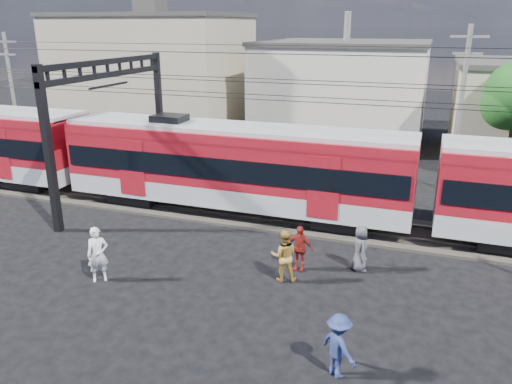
% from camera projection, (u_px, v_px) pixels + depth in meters
% --- Properties ---
extents(ground, '(120.00, 120.00, 0.00)m').
position_uv_depth(ground, '(248.00, 316.00, 15.25)').
color(ground, black).
rests_on(ground, ground).
extents(track_bed, '(70.00, 3.40, 0.12)m').
position_uv_depth(track_bed, '(310.00, 222.00, 22.38)').
color(track_bed, '#2D2823').
rests_on(track_bed, ground).
extents(rail_near, '(70.00, 0.12, 0.12)m').
position_uv_depth(rail_near, '(306.00, 225.00, 21.67)').
color(rail_near, '#59544C').
rests_on(rail_near, track_bed).
extents(rail_far, '(70.00, 0.12, 0.12)m').
position_uv_depth(rail_far, '(314.00, 213.00, 23.01)').
color(rail_far, '#59544C').
rests_on(rail_far, track_bed).
extents(commuter_train, '(50.30, 3.08, 4.17)m').
position_uv_depth(commuter_train, '(238.00, 164.00, 22.72)').
color(commuter_train, black).
rests_on(commuter_train, ground).
extents(catenary, '(70.00, 9.30, 7.52)m').
position_uv_depth(catenary, '(134.00, 99.00, 23.49)').
color(catenary, black).
rests_on(catenary, ground).
extents(building_west, '(14.28, 10.20, 9.30)m').
position_uv_depth(building_west, '(154.00, 74.00, 40.58)').
color(building_west, tan).
rests_on(building_west, ground).
extents(building_midwest, '(12.24, 12.24, 7.30)m').
position_uv_depth(building_midwest, '(344.00, 89.00, 38.84)').
color(building_midwest, beige).
rests_on(building_midwest, ground).
extents(utility_pole_mid, '(1.80, 0.24, 8.50)m').
position_uv_depth(utility_pole_mid, '(461.00, 106.00, 25.31)').
color(utility_pole_mid, slate).
rests_on(utility_pole_mid, ground).
extents(utility_pole_west, '(1.80, 0.24, 8.00)m').
position_uv_depth(utility_pole_west, '(12.00, 90.00, 33.34)').
color(utility_pole_west, slate).
rests_on(utility_pole_west, ground).
extents(pedestrian_a, '(0.85, 0.81, 1.96)m').
position_uv_depth(pedestrian_a, '(98.00, 254.00, 17.08)').
color(pedestrian_a, white).
rests_on(pedestrian_a, ground).
extents(pedestrian_b, '(1.07, 0.94, 1.87)m').
position_uv_depth(pedestrian_b, '(284.00, 256.00, 17.10)').
color(pedestrian_b, '#B88B39').
rests_on(pedestrian_b, ground).
extents(pedestrian_c, '(1.28, 1.19, 1.73)m').
position_uv_depth(pedestrian_c, '(338.00, 346.00, 12.41)').
color(pedestrian_c, navy).
rests_on(pedestrian_c, ground).
extents(pedestrian_d, '(1.04, 0.51, 1.72)m').
position_uv_depth(pedestrian_d, '(299.00, 248.00, 17.85)').
color(pedestrian_d, maroon).
rests_on(pedestrian_d, ground).
extents(pedestrian_e, '(0.85, 0.98, 1.70)m').
position_uv_depth(pedestrian_e, '(360.00, 248.00, 17.85)').
color(pedestrian_e, '#49494E').
rests_on(pedestrian_e, ground).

